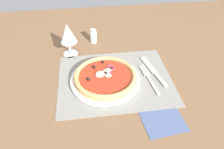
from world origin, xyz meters
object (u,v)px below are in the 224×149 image
at_px(napkin, 163,120).
at_px(pizza, 105,76).
at_px(plate, 105,80).
at_px(fork, 148,77).
at_px(pepper_shaker, 93,36).
at_px(knife, 153,71).
at_px(wine_glass, 68,34).

bearing_deg(napkin, pizza, 128.23).
height_order(plate, fork, plate).
bearing_deg(pepper_shaker, napkin, -69.38).
height_order(knife, pepper_shaker, pepper_shaker).
bearing_deg(pepper_shaker, knife, -49.25).
relative_size(plate, knife, 1.35).
xyz_separation_m(fork, wine_glass, (-0.31, 0.21, 0.10)).
bearing_deg(wine_glass, pepper_shaker, 38.72).
distance_m(knife, pepper_shaker, 0.35).
relative_size(pizza, knife, 1.22).
relative_size(plate, wine_glass, 1.80).
bearing_deg(knife, plate, 86.76).
relative_size(pizza, napkin, 1.81).
relative_size(knife, wine_glass, 1.33).
distance_m(plate, wine_glass, 0.26).
height_order(knife, wine_glass, wine_glass).
distance_m(pizza, knife, 0.20).
xyz_separation_m(plate, pizza, (-0.00, 0.00, 0.02)).
xyz_separation_m(pizza, pepper_shaker, (-0.03, 0.29, 0.00)).
bearing_deg(napkin, pepper_shaker, 110.62).
bearing_deg(wine_glass, pizza, -56.65).
bearing_deg(plate, wine_glass, 123.32).
bearing_deg(wine_glass, knife, -27.23).
bearing_deg(plate, napkin, -51.73).
bearing_deg(plate, pepper_shaker, 94.88).
distance_m(napkin, pepper_shaker, 0.54).
distance_m(wine_glass, napkin, 0.52).
height_order(napkin, pepper_shaker, pepper_shaker).
xyz_separation_m(knife, wine_glass, (-0.34, 0.17, 0.10)).
distance_m(plate, napkin, 0.27).
bearing_deg(knife, wine_glass, 49.99).
distance_m(knife, wine_glass, 0.39).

